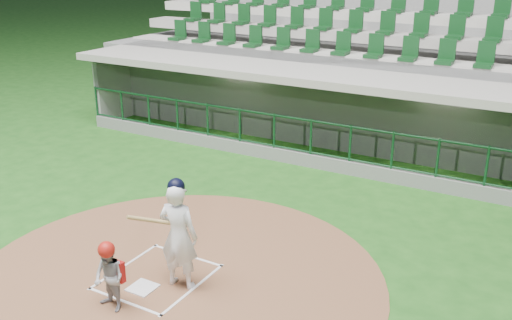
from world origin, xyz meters
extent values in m
plane|color=#1A4E16|center=(0.00, 0.00, 0.00)|extent=(120.00, 120.00, 0.00)
cylinder|color=brown|center=(0.30, -0.20, 0.01)|extent=(7.20, 7.20, 0.01)
cube|color=silver|center=(0.00, -0.70, 0.02)|extent=(0.43, 0.43, 0.02)
cube|color=silver|center=(-0.75, -0.30, 0.02)|extent=(0.05, 1.80, 0.01)
cube|color=white|center=(0.75, -0.30, 0.02)|extent=(0.05, 1.80, 0.01)
cube|color=white|center=(0.00, 0.55, 0.02)|extent=(1.55, 0.05, 0.01)
cube|color=white|center=(0.00, -1.15, 0.02)|extent=(1.55, 0.05, 0.01)
cube|color=gray|center=(0.00, 7.50, -0.55)|extent=(15.00, 3.00, 0.10)
cube|color=slate|center=(0.00, 9.10, 0.85)|extent=(15.00, 0.20, 2.70)
cube|color=#B8B3A3|center=(0.00, 8.98, 1.10)|extent=(13.50, 0.04, 0.90)
cube|color=gray|center=(-7.50, 7.50, 0.85)|extent=(0.20, 3.00, 2.70)
cube|color=gray|center=(0.00, 7.25, 2.30)|extent=(15.40, 3.50, 0.20)
cube|color=slate|center=(0.00, 5.95, 0.15)|extent=(15.00, 0.15, 0.40)
cube|color=black|center=(0.00, 5.95, 1.73)|extent=(15.00, 0.01, 0.95)
cube|color=brown|center=(0.00, 8.55, -0.28)|extent=(12.75, 0.40, 0.45)
cube|color=white|center=(-3.00, 7.50, 2.17)|extent=(1.30, 0.35, 0.04)
cube|color=white|center=(3.00, 7.50, 2.17)|extent=(1.30, 0.35, 0.04)
imported|color=#B21E13|center=(-5.28, 8.14, 0.35)|extent=(1.16, 0.76, 1.70)
imported|color=#9E1111|center=(-1.94, 8.18, 0.36)|extent=(1.02, 0.46, 1.71)
imported|color=#A21117|center=(0.92, 8.39, 0.32)|extent=(0.85, 0.59, 1.65)
cube|color=slate|center=(0.00, 10.75, 1.15)|extent=(17.00, 6.50, 2.50)
cube|color=#ADA89C|center=(0.00, 9.25, 2.30)|extent=(16.60, 0.95, 0.30)
cube|color=gray|center=(0.00, 10.20, 2.85)|extent=(16.60, 0.95, 0.30)
cube|color=#AFA99E|center=(0.00, 11.15, 3.40)|extent=(16.60, 0.95, 0.30)
cube|color=slate|center=(0.00, 14.10, 2.53)|extent=(17.00, 0.25, 5.05)
imported|color=white|center=(0.50, -0.30, 0.94)|extent=(0.73, 0.53, 1.85)
sphere|color=black|center=(0.50, -0.30, 1.81)|extent=(0.28, 0.28, 0.28)
cylinder|color=tan|center=(0.25, -0.55, 1.25)|extent=(0.58, 0.79, 0.39)
imported|color=#99999E|center=(-0.04, -1.38, 0.56)|extent=(0.60, 0.51, 1.10)
sphere|color=#AC1912|center=(-0.04, -1.38, 1.06)|extent=(0.26, 0.26, 0.26)
cube|color=#A71212|center=(-0.04, -1.23, 0.62)|extent=(0.32, 0.10, 0.35)
camera|label=1|loc=(5.72, -6.87, 5.29)|focal=40.00mm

